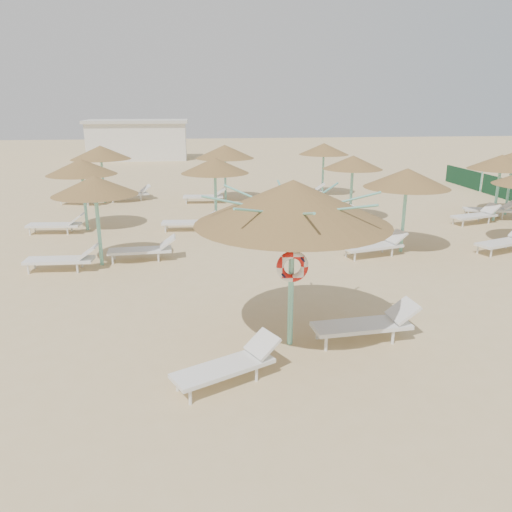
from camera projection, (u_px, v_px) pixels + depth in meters
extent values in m
plane|color=tan|center=(271.00, 339.00, 10.21)|extent=(120.00, 120.00, 0.00)
cylinder|color=#77CFB7|center=(291.00, 279.00, 9.61)|extent=(0.11, 0.11, 2.76)
cone|color=olive|center=(293.00, 202.00, 9.17)|extent=(3.68, 3.68, 0.83)
cylinder|color=#77CFB7|center=(292.00, 217.00, 9.25)|extent=(0.20, 0.20, 0.12)
cylinder|color=#77CFB7|center=(337.00, 203.00, 9.28)|extent=(1.66, 0.04, 0.41)
cylinder|color=#77CFB7|center=(317.00, 198.00, 9.81)|extent=(1.21, 1.21, 0.41)
cylinder|color=#77CFB7|center=(285.00, 196.00, 9.98)|extent=(0.04, 1.66, 0.41)
cylinder|color=#77CFB7|center=(257.00, 199.00, 9.67)|extent=(1.21, 1.21, 0.41)
cylinder|color=#77CFB7|center=(247.00, 205.00, 9.08)|extent=(1.66, 0.04, 0.41)
cylinder|color=#77CFB7|center=(265.00, 212.00, 8.54)|extent=(1.21, 1.21, 0.41)
cylinder|color=#77CFB7|center=(303.00, 214.00, 8.37)|extent=(0.04, 1.66, 0.41)
cylinder|color=#77CFB7|center=(333.00, 210.00, 8.68)|extent=(1.21, 1.21, 0.41)
torus|color=red|center=(292.00, 267.00, 9.43)|extent=(0.62, 0.15, 0.62)
cylinder|color=white|center=(190.00, 397.00, 7.96)|extent=(0.06, 0.06, 0.26)
cylinder|color=white|center=(178.00, 384.00, 8.34)|extent=(0.06, 0.06, 0.26)
cylinder|color=white|center=(256.00, 374.00, 8.64)|extent=(0.06, 0.06, 0.26)
cylinder|color=white|center=(242.00, 363.00, 9.01)|extent=(0.06, 0.06, 0.26)
cube|color=white|center=(223.00, 368.00, 8.50)|extent=(1.87, 1.33, 0.08)
cube|color=white|center=(262.00, 344.00, 8.86)|extent=(0.66, 0.71, 0.34)
cylinder|color=white|center=(326.00, 344.00, 9.69)|extent=(0.06, 0.06, 0.29)
cylinder|color=white|center=(317.00, 332.00, 10.18)|extent=(0.06, 0.06, 0.29)
cylinder|color=white|center=(393.00, 337.00, 9.97)|extent=(0.06, 0.06, 0.29)
cylinder|color=white|center=(381.00, 326.00, 10.45)|extent=(0.06, 0.06, 0.29)
cube|color=white|center=(361.00, 326.00, 10.04)|extent=(2.03, 0.81, 0.08)
cube|color=white|center=(403.00, 311.00, 10.14)|extent=(0.56, 0.67, 0.38)
cylinder|color=#77CFB7|center=(99.00, 227.00, 14.54)|extent=(0.11, 0.11, 2.30)
cone|color=olive|center=(95.00, 185.00, 14.18)|extent=(2.43, 2.43, 0.55)
cylinder|color=#77CFB7|center=(95.00, 193.00, 14.25)|extent=(0.20, 0.20, 0.12)
cylinder|color=white|center=(28.00, 269.00, 14.03)|extent=(0.06, 0.06, 0.28)
cylinder|color=white|center=(34.00, 264.00, 14.51)|extent=(0.06, 0.06, 0.28)
cylinder|color=white|center=(77.00, 268.00, 14.13)|extent=(0.06, 0.06, 0.28)
cylinder|color=white|center=(82.00, 263.00, 14.61)|extent=(0.06, 0.06, 0.28)
cube|color=white|center=(59.00, 260.00, 14.28)|extent=(1.93, 0.70, 0.08)
cube|color=white|center=(89.00, 251.00, 14.27)|extent=(0.51, 0.62, 0.36)
cylinder|color=white|center=(113.00, 260.00, 14.89)|extent=(0.06, 0.06, 0.28)
cylinder|color=white|center=(114.00, 255.00, 15.36)|extent=(0.06, 0.06, 0.28)
cylinder|color=white|center=(158.00, 258.00, 15.11)|extent=(0.06, 0.06, 0.28)
cylinder|color=white|center=(159.00, 253.00, 15.58)|extent=(0.06, 0.06, 0.28)
cube|color=white|center=(140.00, 250.00, 15.20)|extent=(1.93, 0.70, 0.08)
cube|color=white|center=(168.00, 242.00, 15.27)|extent=(0.51, 0.62, 0.36)
cylinder|color=#77CFB7|center=(85.00, 200.00, 18.62)|extent=(0.11, 0.11, 2.30)
cone|color=olive|center=(81.00, 167.00, 18.26)|extent=(2.55, 2.55, 0.57)
cylinder|color=#77CFB7|center=(82.00, 173.00, 18.33)|extent=(0.20, 0.20, 0.12)
cylinder|color=white|center=(30.00, 232.00, 18.13)|extent=(0.06, 0.06, 0.28)
cylinder|color=white|center=(35.00, 228.00, 18.61)|extent=(0.06, 0.06, 0.28)
cylinder|color=white|center=(68.00, 231.00, 18.20)|extent=(0.06, 0.06, 0.28)
cylinder|color=white|center=(72.00, 228.00, 18.68)|extent=(0.06, 0.06, 0.28)
cube|color=white|center=(54.00, 225.00, 18.36)|extent=(1.94, 0.75, 0.08)
cube|color=white|center=(77.00, 218.00, 18.33)|extent=(0.53, 0.63, 0.36)
cylinder|color=#77CFB7|center=(103.00, 179.00, 23.80)|extent=(0.11, 0.11, 2.30)
cone|color=olive|center=(101.00, 152.00, 23.44)|extent=(2.80, 2.80, 0.63)
cylinder|color=#77CFB7|center=(101.00, 158.00, 23.51)|extent=(0.20, 0.20, 0.12)
cylinder|color=white|center=(61.00, 202.00, 23.47)|extent=(0.06, 0.06, 0.28)
cylinder|color=white|center=(66.00, 200.00, 23.94)|extent=(0.06, 0.06, 0.28)
cylinder|color=white|center=(88.00, 203.00, 23.28)|extent=(0.06, 0.06, 0.28)
cylinder|color=white|center=(93.00, 201.00, 23.75)|extent=(0.06, 0.06, 0.28)
cube|color=white|center=(79.00, 198.00, 23.54)|extent=(2.00, 1.11, 0.08)
cube|color=white|center=(96.00, 193.00, 23.35)|extent=(0.63, 0.71, 0.36)
cylinder|color=white|center=(113.00, 200.00, 24.00)|extent=(0.06, 0.06, 0.28)
cylinder|color=white|center=(111.00, 198.00, 24.44)|extent=(0.06, 0.06, 0.28)
cylinder|color=white|center=(141.00, 198.00, 24.50)|extent=(0.06, 0.06, 0.28)
cylinder|color=white|center=(139.00, 196.00, 24.94)|extent=(0.06, 0.06, 0.28)
cube|color=white|center=(129.00, 194.00, 24.46)|extent=(2.00, 1.11, 0.08)
cube|color=white|center=(146.00, 188.00, 24.71)|extent=(0.63, 0.71, 0.36)
cylinder|color=#77CFB7|center=(216.00, 198.00, 19.01)|extent=(0.11, 0.11, 2.30)
cone|color=olive|center=(215.00, 165.00, 18.64)|extent=(2.56, 2.56, 0.58)
cylinder|color=#77CFB7|center=(215.00, 172.00, 18.71)|extent=(0.20, 0.20, 0.12)
cylinder|color=white|center=(165.00, 229.00, 18.52)|extent=(0.06, 0.06, 0.28)
cylinder|color=white|center=(167.00, 226.00, 19.00)|extent=(0.06, 0.06, 0.28)
cylinder|color=white|center=(202.00, 229.00, 18.58)|extent=(0.06, 0.06, 0.28)
cylinder|color=white|center=(203.00, 225.00, 19.06)|extent=(0.06, 0.06, 0.28)
cube|color=white|center=(187.00, 222.00, 18.74)|extent=(1.94, 0.76, 0.08)
cube|color=white|center=(210.00, 216.00, 18.71)|extent=(0.53, 0.64, 0.36)
cylinder|color=#77CFB7|center=(225.00, 178.00, 24.19)|extent=(0.11, 0.11, 2.30)
cone|color=olive|center=(225.00, 152.00, 23.83)|extent=(2.81, 2.81, 0.63)
cylinder|color=#77CFB7|center=(225.00, 157.00, 23.90)|extent=(0.20, 0.20, 0.12)
cylinder|color=white|center=(186.00, 201.00, 23.70)|extent=(0.06, 0.06, 0.28)
cylinder|color=white|center=(187.00, 199.00, 24.18)|extent=(0.06, 0.06, 0.28)
cylinder|color=white|center=(215.00, 201.00, 23.77)|extent=(0.06, 0.06, 0.28)
cylinder|color=white|center=(215.00, 199.00, 24.25)|extent=(0.06, 0.06, 0.28)
cube|color=white|center=(203.00, 196.00, 23.93)|extent=(1.94, 0.75, 0.08)
cube|color=white|center=(221.00, 191.00, 23.90)|extent=(0.53, 0.63, 0.36)
cylinder|color=#77CFB7|center=(404.00, 217.00, 15.88)|extent=(0.11, 0.11, 2.30)
cone|color=olive|center=(407.00, 178.00, 15.51)|extent=(2.67, 2.67, 0.60)
cylinder|color=#77CFB7|center=(406.00, 186.00, 15.58)|extent=(0.20, 0.20, 0.12)
cylinder|color=white|center=(355.00, 257.00, 15.17)|extent=(0.06, 0.06, 0.28)
cylinder|color=white|center=(346.00, 253.00, 15.61)|extent=(0.06, 0.06, 0.28)
cylinder|color=white|center=(392.00, 252.00, 15.63)|extent=(0.06, 0.06, 0.28)
cylinder|color=white|center=(383.00, 248.00, 16.08)|extent=(0.06, 0.06, 0.28)
cube|color=white|center=(373.00, 247.00, 15.61)|extent=(1.99, 1.06, 0.08)
cube|color=white|center=(396.00, 237.00, 15.83)|extent=(0.62, 0.70, 0.36)
cylinder|color=#77CFB7|center=(351.00, 193.00, 20.04)|extent=(0.11, 0.11, 2.30)
cone|color=olive|center=(353.00, 162.00, 19.68)|extent=(2.36, 2.36, 0.53)
cylinder|color=#77CFB7|center=(353.00, 168.00, 19.75)|extent=(0.20, 0.20, 0.12)
cylinder|color=white|center=(309.00, 223.00, 19.41)|extent=(0.06, 0.06, 0.28)
cylinder|color=white|center=(305.00, 220.00, 19.87)|extent=(0.06, 0.06, 0.28)
cylinder|color=white|center=(341.00, 221.00, 19.73)|extent=(0.06, 0.06, 0.28)
cylinder|color=white|center=(336.00, 218.00, 20.19)|extent=(0.06, 0.06, 0.28)
cube|color=white|center=(326.00, 216.00, 19.78)|extent=(1.96, 0.86, 0.08)
cube|color=white|center=(346.00, 209.00, 19.91)|extent=(0.56, 0.66, 0.36)
cylinder|color=#77CFB7|center=(323.00, 173.00, 25.70)|extent=(0.11, 0.11, 2.30)
cone|color=olive|center=(324.00, 149.00, 25.33)|extent=(2.53, 2.53, 0.57)
cylinder|color=#77CFB7|center=(324.00, 154.00, 25.40)|extent=(0.20, 0.20, 0.12)
cylinder|color=white|center=(287.00, 195.00, 25.33)|extent=(0.06, 0.06, 0.28)
cylinder|color=white|center=(288.00, 193.00, 25.80)|extent=(0.06, 0.06, 0.28)
cylinder|color=white|center=(314.00, 196.00, 25.19)|extent=(0.06, 0.06, 0.28)
cylinder|color=white|center=(314.00, 194.00, 25.66)|extent=(0.06, 0.06, 0.28)
cube|color=white|center=(303.00, 191.00, 25.43)|extent=(1.99, 1.04, 0.08)
cube|color=white|center=(320.00, 187.00, 25.27)|extent=(0.61, 0.70, 0.36)
cylinder|color=white|center=(491.00, 253.00, 15.53)|extent=(0.06, 0.06, 0.28)
cylinder|color=white|center=(478.00, 249.00, 15.96)|extent=(0.06, 0.06, 0.28)
cylinder|color=white|center=(506.00, 244.00, 16.54)|extent=(0.06, 0.06, 0.28)
cube|color=white|center=(502.00, 243.00, 16.04)|extent=(2.00, 1.22, 0.08)
cylinder|color=#77CFB7|center=(497.00, 193.00, 20.09)|extent=(0.11, 0.11, 2.30)
cone|color=olive|center=(501.00, 162.00, 19.73)|extent=(2.54, 2.54, 0.57)
cylinder|color=#77CFB7|center=(501.00, 168.00, 19.80)|extent=(0.20, 0.20, 0.12)
cylinder|color=white|center=(463.00, 223.00, 19.36)|extent=(0.06, 0.06, 0.28)
cylinder|color=white|center=(453.00, 221.00, 19.80)|extent=(0.06, 0.06, 0.28)
cylinder|color=white|center=(489.00, 220.00, 19.86)|extent=(0.06, 0.06, 0.28)
cylinder|color=white|center=(479.00, 218.00, 20.31)|extent=(0.06, 0.06, 0.28)
cube|color=white|center=(474.00, 216.00, 19.83)|extent=(2.00, 1.11, 0.08)
cube|color=white|center=(491.00, 208.00, 20.07)|extent=(0.63, 0.71, 0.36)
cylinder|color=#77CFB7|center=(509.00, 188.00, 21.23)|extent=(0.11, 0.11, 2.30)
cylinder|color=#77CFB7|center=(512.00, 164.00, 20.93)|extent=(0.20, 0.20, 0.12)
cylinder|color=white|center=(468.00, 215.00, 20.91)|extent=(0.06, 0.06, 0.28)
cylinder|color=white|center=(465.00, 212.00, 21.38)|extent=(0.06, 0.06, 0.28)
cylinder|color=white|center=(502.00, 216.00, 20.70)|extent=(0.06, 0.06, 0.28)
cylinder|color=white|center=(499.00, 213.00, 21.17)|extent=(0.06, 0.06, 0.28)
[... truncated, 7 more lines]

